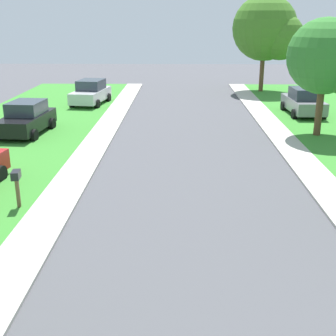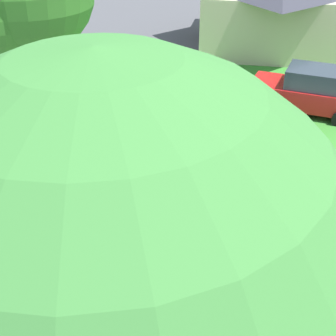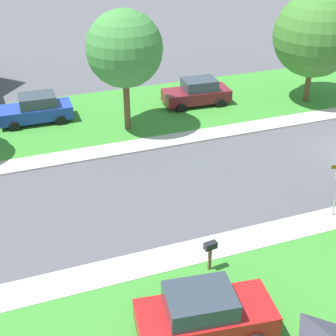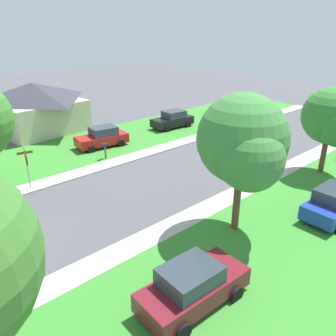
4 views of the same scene
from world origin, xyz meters
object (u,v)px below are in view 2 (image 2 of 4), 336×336
object	(u,v)px
tree_sidewalk_near	(84,335)
mailbox	(267,112)
stop_sign_far_corner	(72,83)
car_red_across_road	(310,91)

from	to	relation	value
tree_sidewalk_near	mailbox	size ratio (longest dim) A/B	5.30
stop_sign_far_corner	tree_sidewalk_near	world-z (taller)	tree_sidewalk_near
car_red_across_road	stop_sign_far_corner	bearing A→B (deg)	-63.20
stop_sign_far_corner	car_red_across_road	distance (m)	8.77
car_red_across_road	mailbox	size ratio (longest dim) A/B	3.43
stop_sign_far_corner	tree_sidewalk_near	distance (m)	13.30
tree_sidewalk_near	mailbox	distance (m)	13.52
stop_sign_far_corner	mailbox	distance (m)	6.57
car_red_across_road	tree_sidewalk_near	world-z (taller)	tree_sidewalk_near
car_red_across_road	tree_sidewalk_near	bearing A→B (deg)	-7.57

